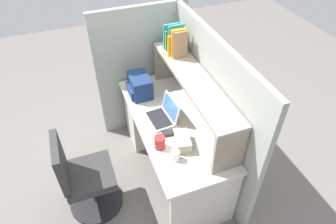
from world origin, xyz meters
TOP-DOWN VIEW (x-y plane):
  - ground_plane at (0.00, 0.00)m, footprint 8.00×8.00m
  - desk at (-0.39, 0.00)m, footprint 1.60×0.70m
  - cubicle_partition_rear at (0.00, 0.38)m, footprint 1.84×0.05m
  - cubicle_partition_left at (-0.85, -0.05)m, footprint 0.05×1.06m
  - overhead_hutch at (0.00, 0.20)m, footprint 1.44×0.28m
  - reference_books_on_shelf at (-0.48, 0.20)m, footprint 0.27×0.18m
  - laptop at (-0.05, -0.07)m, footprint 0.33×0.28m
  - backpack at (-0.51, -0.18)m, footprint 0.30×0.23m
  - computer_mouse at (0.17, -0.11)m, footprint 0.07×0.11m
  - paper_cup at (0.46, -0.15)m, footprint 0.08×0.08m
  - tissue_box at (0.33, -0.04)m, footprint 0.24×0.16m
  - snack_canister at (0.29, -0.23)m, footprint 0.10×0.10m
  - office_chair at (0.15, -0.93)m, footprint 0.52×0.52m

SIDE VIEW (x-z plane):
  - ground_plane at x=0.00m, z-range 0.00..0.00m
  - office_chair at x=0.15m, z-range -0.07..0.86m
  - desk at x=-0.39m, z-range 0.04..0.77m
  - computer_mouse at x=0.17m, z-range 0.73..0.76m
  - cubicle_partition_rear at x=0.00m, z-range 0.00..1.55m
  - cubicle_partition_left at x=-0.85m, z-range 0.00..1.55m
  - paper_cup at x=0.46m, z-range 0.73..0.82m
  - tissue_box at x=0.33m, z-range 0.73..0.83m
  - laptop at x=-0.05m, z-range 0.67..0.89m
  - snack_canister at x=0.29m, z-range 0.73..0.85m
  - backpack at x=-0.51m, z-range 0.73..0.95m
  - overhead_hutch at x=0.00m, z-range 0.86..1.31m
  - reference_books_on_shelf at x=-0.48m, z-range 1.16..1.45m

